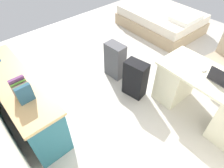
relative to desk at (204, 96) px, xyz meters
name	(u,v)px	position (x,y,z in m)	size (l,w,h in m)	color
ground_plane	(150,73)	(1.11, -0.19, -0.39)	(6.17, 6.17, 0.00)	beige
desk	(204,96)	(0.00, 0.00, 0.00)	(1.46, 0.71, 0.75)	beige
office_chair	(220,64)	(0.20, -0.85, 0.03)	(0.52, 0.52, 0.94)	black
credenza	(23,100)	(1.66, 2.01, 0.00)	(1.80, 0.48, 0.79)	#235B6B
bed	(161,19)	(2.12, -1.74, -0.15)	(1.94, 1.46, 0.58)	tan
suitcase_black	(135,79)	(0.96, 0.44, -0.06)	(0.36, 0.22, 0.65)	black
suitcase_spare_grey	(115,61)	(1.54, 0.35, -0.06)	(0.36, 0.22, 0.66)	#4C4C51
laptop	(221,79)	(-0.10, 0.02, 0.41)	(0.32, 0.23, 0.21)	#333338
computer_mouse	(204,70)	(0.16, -0.03, 0.37)	(0.06, 0.10, 0.03)	white
book_row	(22,91)	(1.27, 2.01, 0.51)	(0.20, 0.17, 0.24)	navy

